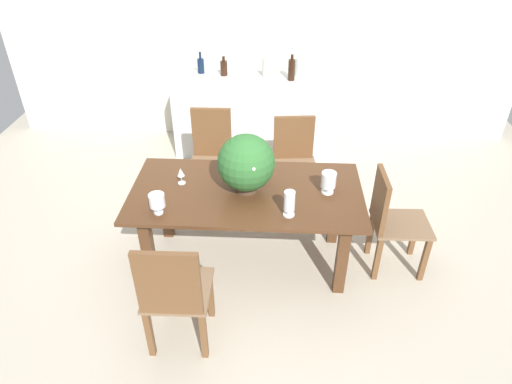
{
  "coord_description": "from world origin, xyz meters",
  "views": [
    {
      "loc": [
        0.24,
        -2.99,
        2.82
      ],
      "look_at": [
        0.08,
        0.09,
        0.71
      ],
      "focal_mm": 31.85,
      "sensor_mm": 36.0,
      "label": 1
    }
  ],
  "objects_px": {
    "wine_bottle_tall": "(298,67)",
    "kitchen_counter": "(256,116)",
    "chair_far_left": "(211,154)",
    "crystal_vase_left": "(157,201)",
    "crystal_vase_center_near": "(329,181)",
    "wine_bottle_dark": "(266,67)",
    "chair_far_right": "(294,159)",
    "crystal_vase_right": "(289,202)",
    "flower_centerpiece": "(246,163)",
    "wine_bottle_amber": "(224,68)",
    "dining_table": "(247,203)",
    "chair_near_left": "(174,292)",
    "wine_glass": "(181,173)",
    "chair_foot_end": "(391,219)",
    "wine_bottle_green": "(201,65)",
    "wine_bottle_clear": "(292,69)"
  },
  "relations": [
    {
      "from": "chair_far_left",
      "to": "kitchen_counter",
      "type": "distance_m",
      "value": 1.16
    },
    {
      "from": "chair_foot_end",
      "to": "wine_glass",
      "type": "xyz_separation_m",
      "value": [
        -1.74,
        0.09,
        0.33
      ]
    },
    {
      "from": "crystal_vase_center_near",
      "to": "wine_bottle_tall",
      "type": "relative_size",
      "value": 0.65
    },
    {
      "from": "kitchen_counter",
      "to": "crystal_vase_left",
      "type": "bearing_deg",
      "value": -104.56
    },
    {
      "from": "dining_table",
      "to": "chair_foot_end",
      "type": "relative_size",
      "value": 2.01
    },
    {
      "from": "crystal_vase_left",
      "to": "wine_bottle_amber",
      "type": "relative_size",
      "value": 0.76
    },
    {
      "from": "chair_foot_end",
      "to": "crystal_vase_center_near",
      "type": "distance_m",
      "value": 0.64
    },
    {
      "from": "crystal_vase_right",
      "to": "wine_bottle_clear",
      "type": "distance_m",
      "value": 2.29
    },
    {
      "from": "chair_near_left",
      "to": "wine_glass",
      "type": "relative_size",
      "value": 6.93
    },
    {
      "from": "chair_far_right",
      "to": "wine_bottle_dark",
      "type": "height_order",
      "value": "wine_bottle_dark"
    },
    {
      "from": "chair_near_left",
      "to": "wine_bottle_amber",
      "type": "bearing_deg",
      "value": -90.95
    },
    {
      "from": "chair_near_left",
      "to": "kitchen_counter",
      "type": "relative_size",
      "value": 0.51
    },
    {
      "from": "flower_centerpiece",
      "to": "crystal_vase_center_near",
      "type": "distance_m",
      "value": 0.67
    },
    {
      "from": "kitchen_counter",
      "to": "wine_bottle_amber",
      "type": "height_order",
      "value": "wine_bottle_amber"
    },
    {
      "from": "crystal_vase_center_near",
      "to": "wine_bottle_amber",
      "type": "relative_size",
      "value": 0.83
    },
    {
      "from": "wine_bottle_tall",
      "to": "kitchen_counter",
      "type": "bearing_deg",
      "value": -170.9
    },
    {
      "from": "flower_centerpiece",
      "to": "wine_bottle_amber",
      "type": "relative_size",
      "value": 2.2
    },
    {
      "from": "crystal_vase_center_near",
      "to": "wine_bottle_green",
      "type": "bearing_deg",
      "value": 122.06
    },
    {
      "from": "chair_foot_end",
      "to": "wine_bottle_green",
      "type": "height_order",
      "value": "wine_bottle_green"
    },
    {
      "from": "crystal_vase_right",
      "to": "dining_table",
      "type": "bearing_deg",
      "value": 138.09
    },
    {
      "from": "chair_far_right",
      "to": "wine_bottle_amber",
      "type": "xyz_separation_m",
      "value": [
        -0.82,
        1.16,
        0.52
      ]
    },
    {
      "from": "chair_far_right",
      "to": "wine_glass",
      "type": "height_order",
      "value": "chair_far_right"
    },
    {
      "from": "chair_far_right",
      "to": "crystal_vase_right",
      "type": "bearing_deg",
      "value": -99.03
    },
    {
      "from": "crystal_vase_left",
      "to": "crystal_vase_right",
      "type": "relative_size",
      "value": 0.8
    },
    {
      "from": "chair_far_left",
      "to": "wine_bottle_green",
      "type": "xyz_separation_m",
      "value": [
        -0.26,
        1.21,
        0.5
      ]
    },
    {
      "from": "crystal_vase_center_near",
      "to": "wine_glass",
      "type": "relative_size",
      "value": 1.29
    },
    {
      "from": "crystal_vase_right",
      "to": "chair_near_left",
      "type": "bearing_deg",
      "value": -140.5
    },
    {
      "from": "wine_bottle_dark",
      "to": "kitchen_counter",
      "type": "bearing_deg",
      "value": -163.55
    },
    {
      "from": "chair_far_left",
      "to": "kitchen_counter",
      "type": "height_order",
      "value": "chair_far_left"
    },
    {
      "from": "wine_bottle_dark",
      "to": "wine_bottle_amber",
      "type": "height_order",
      "value": "wine_bottle_dark"
    },
    {
      "from": "dining_table",
      "to": "chair_foot_end",
      "type": "height_order",
      "value": "chair_foot_end"
    },
    {
      "from": "chair_foot_end",
      "to": "wine_glass",
      "type": "height_order",
      "value": "chair_foot_end"
    },
    {
      "from": "chair_near_left",
      "to": "crystal_vase_left",
      "type": "relative_size",
      "value": 5.93
    },
    {
      "from": "chair_far_left",
      "to": "crystal_vase_left",
      "type": "xyz_separation_m",
      "value": [
        -0.22,
        -1.27,
        0.31
      ]
    },
    {
      "from": "chair_foot_end",
      "to": "crystal_vase_left",
      "type": "xyz_separation_m",
      "value": [
        -1.84,
        -0.33,
        0.34
      ]
    },
    {
      "from": "flower_centerpiece",
      "to": "wine_bottle_dark",
      "type": "xyz_separation_m",
      "value": [
        0.08,
        2.05,
        0.07
      ]
    },
    {
      "from": "dining_table",
      "to": "chair_far_left",
      "type": "xyz_separation_m",
      "value": [
        -0.42,
        0.94,
        -0.08
      ]
    },
    {
      "from": "kitchen_counter",
      "to": "wine_bottle_green",
      "type": "height_order",
      "value": "wine_bottle_green"
    },
    {
      "from": "dining_table",
      "to": "wine_bottle_tall",
      "type": "relative_size",
      "value": 6.64
    },
    {
      "from": "flower_centerpiece",
      "to": "wine_bottle_amber",
      "type": "height_order",
      "value": "flower_centerpiece"
    },
    {
      "from": "dining_table",
      "to": "crystal_vase_center_near",
      "type": "height_order",
      "value": "crystal_vase_center_near"
    },
    {
      "from": "chair_foot_end",
      "to": "chair_near_left",
      "type": "xyz_separation_m",
      "value": [
        -1.62,
        -0.93,
        0.03
      ]
    },
    {
      "from": "wine_bottle_clear",
      "to": "flower_centerpiece",
      "type": "bearing_deg",
      "value": -100.91
    },
    {
      "from": "crystal_vase_center_near",
      "to": "wine_bottle_dark",
      "type": "height_order",
      "value": "wine_bottle_dark"
    },
    {
      "from": "chair_foot_end",
      "to": "crystal_vase_right",
      "type": "height_order",
      "value": "crystal_vase_right"
    },
    {
      "from": "crystal_vase_left",
      "to": "chair_far_left",
      "type": "bearing_deg",
      "value": 80.3
    },
    {
      "from": "kitchen_counter",
      "to": "chair_near_left",
      "type": "bearing_deg",
      "value": -97.56
    },
    {
      "from": "chair_foot_end",
      "to": "chair_far_right",
      "type": "relative_size",
      "value": 1.0
    },
    {
      "from": "dining_table",
      "to": "crystal_vase_center_near",
      "type": "distance_m",
      "value": 0.7
    },
    {
      "from": "flower_centerpiece",
      "to": "crystal_vase_left",
      "type": "distance_m",
      "value": 0.74
    }
  ]
}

